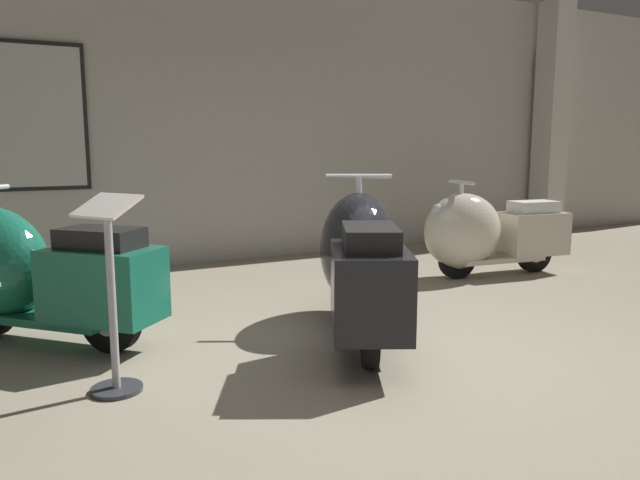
% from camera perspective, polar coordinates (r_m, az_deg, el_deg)
% --- Properties ---
extents(ground_plane, '(60.00, 60.00, 0.00)m').
position_cam_1_polar(ground_plane, '(3.91, 7.31, -11.14)').
color(ground_plane, gray).
extents(showroom_back_wall, '(18.00, 0.63, 3.33)m').
position_cam_1_polar(showroom_back_wall, '(7.12, -8.92, 11.50)').
color(showroom_back_wall, '#ADA89E').
rests_on(showroom_back_wall, ground).
extents(scooter_0, '(1.56, 1.58, 1.06)m').
position_cam_1_polar(scooter_0, '(4.57, -26.07, -2.75)').
color(scooter_0, black).
rests_on(scooter_0, ground).
extents(scooter_1, '(1.29, 1.87, 1.12)m').
position_cam_1_polar(scooter_1, '(4.35, 3.89, -2.04)').
color(scooter_1, black).
rests_on(scooter_1, ground).
extents(scooter_2, '(1.65, 0.66, 0.98)m').
position_cam_1_polar(scooter_2, '(6.38, 15.17, 0.64)').
color(scooter_2, black).
rests_on(scooter_2, ground).
extents(info_stanchion, '(0.37, 0.39, 1.08)m').
position_cam_1_polar(info_stanchion, '(3.47, -18.89, -6.40)').
color(info_stanchion, '#333338').
rests_on(info_stanchion, ground).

